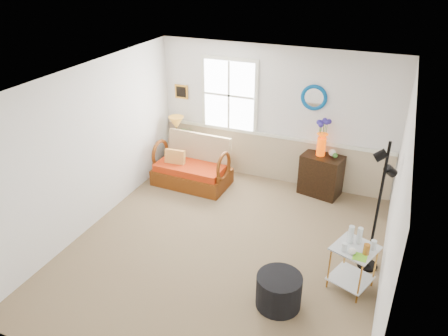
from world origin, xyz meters
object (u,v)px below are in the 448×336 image
at_px(lamp_stand, 179,156).
at_px(ottoman, 279,291).
at_px(loveseat, 191,162).
at_px(cabinet, 321,175).
at_px(side_table, 352,267).
at_px(floor_lamp, 378,209).

height_order(lamp_stand, ottoman, lamp_stand).
relative_size(loveseat, cabinet, 1.84).
relative_size(lamp_stand, side_table, 0.85).
distance_m(lamp_stand, cabinet, 2.90).
distance_m(cabinet, floor_lamp, 2.19).
bearing_deg(lamp_stand, floor_lamp, -23.89).
bearing_deg(cabinet, side_table, -57.67).
distance_m(loveseat, floor_lamp, 3.67).
xyz_separation_m(loveseat, ottoman, (2.43, -2.47, -0.24)).
bearing_deg(loveseat, lamp_stand, 139.50).
height_order(cabinet, side_table, cabinet).
bearing_deg(side_table, ottoman, -139.38).
bearing_deg(cabinet, ottoman, -76.66).
relative_size(loveseat, ottoman, 2.43).
bearing_deg(floor_lamp, cabinet, 102.01).
distance_m(side_table, floor_lamp, 0.86).
relative_size(cabinet, ottoman, 1.32).
bearing_deg(ottoman, side_table, 40.62).
relative_size(cabinet, side_table, 1.17).
distance_m(lamp_stand, floor_lamp, 4.39).
distance_m(cabinet, side_table, 2.51).
bearing_deg(floor_lamp, side_table, -127.03).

